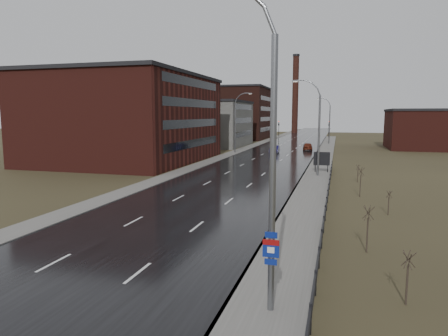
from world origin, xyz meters
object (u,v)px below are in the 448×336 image
Objects in this scene: car_near at (274,150)px; car_far at (308,147)px; streetlight_main at (264,151)px; billboard at (322,159)px.

car_far is at bearing 54.69° from car_near.
streetlight_main reaches higher than car_near.
billboard reaches higher than car_near.
streetlight_main is 4.47× the size of billboard.
billboard reaches higher than car_far.
billboard is 32.58m from car_far.
car_far is (-3.45, 69.16, -5.27)m from streetlight_main.
billboard is at bearing -70.41° from car_near.
car_near is 0.95× the size of car_far.
car_far is at bearing 97.18° from billboard.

